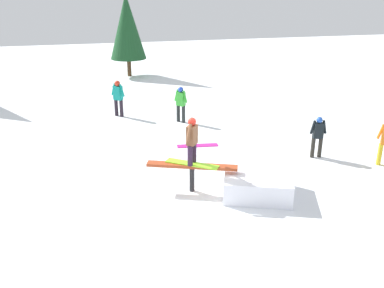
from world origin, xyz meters
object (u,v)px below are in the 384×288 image
at_px(pine_tree_far, 127,26).
at_px(bystander_teal, 118,96).
at_px(bystander_black, 318,135).
at_px(loose_snowboard_magenta, 198,146).
at_px(main_rider_on_rail, 192,142).
at_px(rail_feature, 192,168).
at_px(bystander_green, 181,102).

bearing_deg(pine_tree_far, bystander_teal, 81.51).
bearing_deg(bystander_black, pine_tree_far, 118.28).
xyz_separation_m(loose_snowboard_magenta, pine_tree_far, (1.25, -12.24, 2.91)).
height_order(main_rider_on_rail, loose_snowboard_magenta, main_rider_on_rail).
bearing_deg(bystander_black, rail_feature, -153.25).
height_order(main_rider_on_rail, bystander_teal, main_rider_on_rail).
distance_m(rail_feature, bystander_teal, 7.63).
xyz_separation_m(bystander_black, bystander_green, (3.60, -4.67, 0.04)).
distance_m(main_rider_on_rail, bystander_black, 4.82).
distance_m(bystander_green, loose_snowboard_magenta, 2.91).
height_order(bystander_teal, bystander_green, bystander_teal).
relative_size(rail_feature, pine_tree_far, 0.51).
xyz_separation_m(bystander_teal, bystander_black, (-6.03, 6.06, -0.08)).
distance_m(bystander_teal, pine_tree_far, 8.40).
bearing_deg(bystander_black, bystander_teal, 144.25).
relative_size(loose_snowboard_magenta, pine_tree_far, 0.30).
bearing_deg(loose_snowboard_magenta, main_rider_on_rail, 79.60).
bearing_deg(bystander_teal, loose_snowboard_magenta, -15.97).
bearing_deg(rail_feature, loose_snowboard_magenta, -85.88).
height_order(main_rider_on_rail, bystander_black, main_rider_on_rail).
distance_m(main_rider_on_rail, pine_tree_far, 15.61).
xyz_separation_m(bystander_green, loose_snowboard_magenta, (-0.02, 2.79, -0.82)).
xyz_separation_m(rail_feature, bystander_teal, (1.48, -7.48, 0.18)).
xyz_separation_m(main_rider_on_rail, loose_snowboard_magenta, (-0.97, -3.30, -1.45)).
distance_m(bystander_black, bystander_green, 5.90).
bearing_deg(bystander_green, bystander_black, -4.34).
relative_size(bystander_teal, bystander_black, 1.11).
xyz_separation_m(rail_feature, loose_snowboard_magenta, (-0.97, -3.30, -0.67)).
xyz_separation_m(main_rider_on_rail, bystander_green, (-0.95, -6.09, -0.64)).
height_order(bystander_green, pine_tree_far, pine_tree_far).
xyz_separation_m(bystander_black, pine_tree_far, (4.83, -14.11, 2.14)).
relative_size(main_rider_on_rail, pine_tree_far, 0.29).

